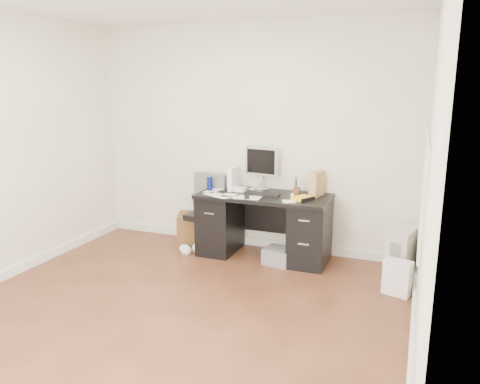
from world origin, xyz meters
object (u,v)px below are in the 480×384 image
(desk, at_px, (264,224))
(wicker_basket, at_px, (194,229))
(keyboard, at_px, (263,194))
(office_chair, at_px, (205,212))
(pc_tower, at_px, (402,251))
(lcd_monitor, at_px, (261,168))

(desk, xyz_separation_m, wicker_basket, (-0.96, 0.10, -0.20))
(desk, bearing_deg, wicker_basket, 173.91)
(keyboard, xyz_separation_m, office_chair, (-0.76, 0.08, -0.31))
(office_chair, xyz_separation_m, pc_tower, (2.31, 0.00, -0.20))
(desk, height_order, pc_tower, desk)
(pc_tower, distance_m, wicker_basket, 2.49)
(desk, relative_size, keyboard, 3.83)
(office_chair, distance_m, wicker_basket, 0.32)
(lcd_monitor, xyz_separation_m, pc_tower, (1.65, -0.19, -0.76))
(desk, bearing_deg, pc_tower, 1.69)
(lcd_monitor, distance_m, wicker_basket, 1.18)
(keyboard, xyz_separation_m, pc_tower, (1.54, 0.08, -0.51))
(lcd_monitor, height_order, pc_tower, lcd_monitor)
(lcd_monitor, distance_m, pc_tower, 1.82)
(wicker_basket, bearing_deg, office_chair, -18.05)
(lcd_monitor, bearing_deg, wicker_basket, -163.26)
(lcd_monitor, relative_size, keyboard, 1.33)
(keyboard, distance_m, pc_tower, 1.63)
(desk, bearing_deg, office_chair, 176.94)
(desk, height_order, lcd_monitor, lcd_monitor)
(desk, relative_size, pc_tower, 2.97)
(desk, xyz_separation_m, pc_tower, (1.54, 0.05, -0.15))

